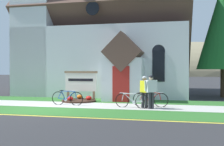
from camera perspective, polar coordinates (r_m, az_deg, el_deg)
ground at (r=17.39m, az=-7.75°, el=-5.55°), size 140.00×140.00×0.00m
sidewalk_slab at (r=15.08m, az=-7.71°, el=-6.51°), size 32.00×2.27×0.01m
grass_verge at (r=12.95m, az=-11.33°, el=-7.72°), size 32.00×2.37×0.01m
church_lawn at (r=17.21m, az=-5.07°, el=-5.60°), size 24.00×2.26×0.01m
curb_paint_stripe at (r=11.76m, az=-14.01°, el=-8.60°), size 28.00×0.16×0.01m
church_building at (r=23.38m, az=-1.07°, el=7.62°), size 12.69×12.75×13.32m
church_sign at (r=16.84m, az=-6.44°, el=-1.79°), size 2.12×0.24×1.81m
flower_bed at (r=16.61m, az=-6.81°, el=-5.57°), size 2.01×2.01×0.34m
bicycle_green at (r=15.01m, az=-9.22°, el=-5.10°), size 1.79×0.13×0.82m
bicycle_blue at (r=13.76m, az=4.17°, el=-5.67°), size 1.75×0.43×0.78m
bicycle_red at (r=14.35m, az=7.87°, el=-5.37°), size 1.81×0.13×0.84m
cyclist_in_green_jersey at (r=13.49m, az=8.03°, el=-3.35°), size 0.60×0.43×1.63m
cyclist_in_white_jersey at (r=13.68m, az=6.70°, el=-3.44°), size 0.47×0.55×1.58m
roadside_conifer at (r=20.53m, az=21.97°, el=9.39°), size 3.54×3.54×8.13m
distant_hill at (r=92.47m, az=12.42°, el=-0.44°), size 95.67×37.74×21.42m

